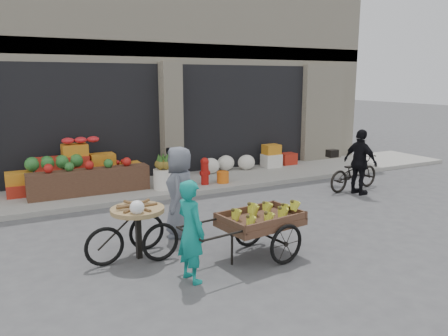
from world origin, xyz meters
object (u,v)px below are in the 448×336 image
fire_hydrant (205,170)px  vendor_grey (180,192)px  banana_cart (258,218)px  seated_person (170,165)px  tricycle_cart (138,224)px  pineapple_bin (164,179)px  bicycle (354,173)px  cyclist (360,162)px  orange_bucket (223,177)px  vendor_woman (191,231)px

fire_hydrant → vendor_grey: size_ratio=0.43×
banana_cart → fire_hydrant: bearing=68.1°
fire_hydrant → seated_person: seated_person is taller
vendor_grey → fire_hydrant: bearing=174.2°
tricycle_cart → fire_hydrant: bearing=46.9°
pineapple_bin → vendor_grey: bearing=-104.4°
bicycle → cyclist: (-0.20, -0.40, 0.36)m
orange_bucket → cyclist: 3.50m
vendor_grey → vendor_woman: bearing=9.6°
pineapple_bin → vendor_woman: (-1.31, -4.74, 0.36)m
fire_hydrant → vendor_grey: (-1.87, -2.93, 0.32)m
vendor_grey → seated_person: bearing=-171.3°
vendor_grey → cyclist: size_ratio=1.02×
vendor_grey → bicycle: size_ratio=0.96×
orange_bucket → tricycle_cart: 4.88m
cyclist → pineapple_bin: bearing=54.7°
pineapple_bin → bicycle: bearing=-23.1°
fire_hydrant → seated_person: 0.96m
orange_bucket → cyclist: bearing=-39.6°
vendor_woman → bicycle: 6.44m
bicycle → tricycle_cart: bearing=98.7°
seated_person → vendor_grey: size_ratio=0.57×
cyclist → orange_bucket: bearing=43.5°
bicycle → cyclist: cyclist is taller
vendor_grey → bicycle: vendor_grey is taller
orange_bucket → cyclist: size_ratio=0.20×
pineapple_bin → tricycle_cart: tricycle_cart is taller
banana_cart → bicycle: banana_cart is taller
fire_hydrant → banana_cart: size_ratio=0.32×
banana_cart → vendor_grey: size_ratio=1.37×
fire_hydrant → seated_person: (-0.70, 0.65, 0.08)m
orange_bucket → vendor_woman: (-2.91, -4.64, 0.46)m
fire_hydrant → cyclist: 3.89m
banana_cart → tricycle_cart: 1.91m
orange_bucket → pineapple_bin: bearing=176.4°
seated_person → pineapple_bin: bearing=-133.7°
fire_hydrant → vendor_woman: (-2.41, -4.69, 0.23)m
seated_person → vendor_grey: bearing=-118.0°
pineapple_bin → seated_person: (0.40, 0.60, 0.21)m
fire_hydrant → seated_person: size_ratio=0.76×
seated_person → vendor_woman: vendor_woman is taller
vendor_woman → tricycle_cart: bearing=11.2°
vendor_grey → cyclist: vendor_grey is taller
seated_person → orange_bucket: bearing=-40.3°
pineapple_bin → vendor_grey: size_ratio=0.32×
cyclist → vendor_grey: bearing=90.8°
orange_bucket → bicycle: 3.39m
fire_hydrant → tricycle_cart: bearing=-128.4°
fire_hydrant → vendor_woman: bearing=-117.2°
pineapple_bin → vendor_woman: vendor_woman is taller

